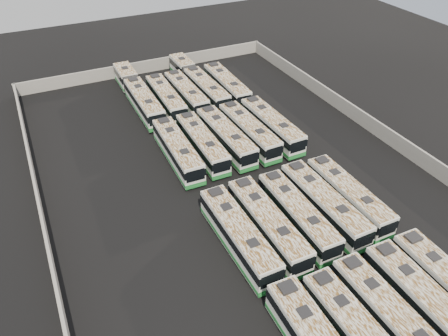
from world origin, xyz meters
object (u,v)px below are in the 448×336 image
bus_front_center (391,320)px  bus_midback_far_left (178,150)px  bus_midfront_far_left (239,235)px  bus_back_far_right (227,86)px  bus_back_left (166,98)px  bus_midfront_left (268,224)px  bus_midfront_center (297,215)px  bus_back_right (198,82)px  bus_front_right (426,306)px  bus_midback_right (249,131)px  bus_midfront_right (323,204)px  bus_back_center (186,94)px  bus_midback_left (202,143)px  bus_midback_far_right (272,126)px  bus_back_far_left (138,93)px  bus_midfront_far_right (348,196)px  bus_midback_center (226,137)px

bus_front_center → bus_midback_far_left: (-6.86, 30.64, 0.02)m
bus_midfront_far_left → bus_back_far_right: bus_midfront_far_left is taller
bus_front_center → bus_back_left: bearing=93.8°
bus_midfront_left → bus_midfront_center: 3.58m
bus_midfront_center → bus_back_right: same height
bus_front_right → bus_back_far_right: size_ratio=1.01×
bus_midfront_left → bus_midback_right: (6.90, 16.81, -0.02)m
bus_midfront_right → bus_back_center: 31.06m
bus_midback_left → bus_back_center: 14.51m
bus_front_center → bus_midback_far_left: size_ratio=0.99×
bus_midback_far_right → bus_midback_far_left: bearing=179.0°
bus_midback_far_left → bus_back_left: bearing=77.6°
bus_midback_right → bus_back_right: bus_midback_right is taller
bus_back_far_left → bus_back_center: size_ratio=1.58×
bus_midfront_far_left → bus_back_far_left: 34.44m
bus_midfront_far_left → bus_midfront_center: bus_midfront_far_left is taller
bus_midfront_far_left → bus_midback_far_right: size_ratio=0.99×
bus_back_far_left → bus_midfront_far_right: bearing=-67.8°
bus_midback_right → bus_midback_left: bearing=178.0°
bus_back_center → bus_back_right: 4.76m
bus_midback_center → bus_midback_right: (3.43, -0.08, -0.01)m
bus_front_center → bus_midback_center: bearing=89.4°
bus_midback_far_right → bus_back_center: bus_midback_far_right is taller
bus_midback_center → bus_back_far_right: bus_midback_center is taller
bus_midfront_far_right → bus_back_right: (-3.50, 34.18, 0.00)m
bus_midback_center → bus_back_right: size_ratio=0.67×
bus_front_right → bus_back_center: (-3.56, 45.20, -0.07)m
bus_front_center → bus_back_left: (-3.38, 44.86, -0.01)m
bus_midback_right → bus_midback_far_left: bearing=179.3°
bus_midfront_left → bus_back_far_right: bus_midfront_left is taller
bus_midfront_center → bus_midback_left: bearing=102.9°
bus_midfront_far_left → bus_midfront_right: 10.33m
bus_midback_left → bus_midfront_far_left: bearing=-100.5°
bus_midfront_far_right → bus_back_far_right: size_ratio=0.97×
bus_back_left → bus_back_center: bus_back_left is taller
bus_midback_far_left → bus_midfront_center: bearing=-65.9°
bus_front_center → bus_midfront_left: bearing=103.3°
bus_midfront_center → bus_midfront_far_right: (6.75, 0.15, -0.00)m
bus_front_right → bus_midfront_far_left: size_ratio=1.01×
bus_midback_right → bus_midback_far_right: 3.52m
bus_midfront_far_right → bus_midback_right: 17.01m
bus_midfront_center → bus_back_center: 30.98m
bus_front_center → bus_back_left: bus_front_center is taller
bus_midback_right → bus_back_far_left: bus_midback_right is taller
bus_back_left → bus_midback_left: bearing=-88.8°
bus_midback_far_right → bus_midfront_center: bearing=-113.4°
bus_front_center → bus_midfront_left: 14.37m
bus_midfront_right → bus_back_right: size_ratio=0.67×
bus_midfront_far_left → bus_back_far_right: size_ratio=1.00×
bus_midback_center → bus_back_far_left: (-6.84, 17.45, -0.02)m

